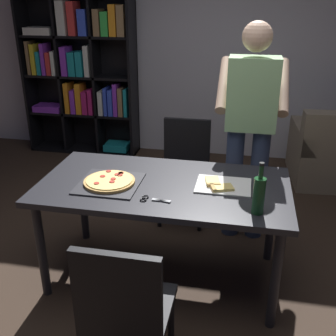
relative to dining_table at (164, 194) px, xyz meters
The scene contains 11 objects.
ground_plane 0.67m from the dining_table, ahead, with size 12.00×12.00×0.00m, color #38281E.
back_wall 2.70m from the dining_table, 90.00° to the left, with size 6.40×0.10×2.80m, color #BCB7C6.
dining_table is the anchor object (origin of this frame).
chair_near_camera 0.94m from the dining_table, 90.00° to the right, with size 0.42×0.42×0.90m.
chair_far_side 0.94m from the dining_table, 90.00° to the left, with size 0.42×0.42×0.90m.
bookshelf 2.85m from the dining_table, 122.91° to the left, with size 1.40×0.35×1.95m.
person_serving_pizza 0.95m from the dining_table, 52.33° to the left, with size 0.55×0.54×1.75m.
pepperoni_pizza_on_tray 0.37m from the dining_table, 167.62° to the right, with size 0.40×0.40×0.04m.
pizza_slices_on_towel 0.39m from the dining_table, ahead, with size 0.36×0.28×0.03m.
wine_bottle 0.70m from the dining_table, 24.32° to the right, with size 0.07×0.07×0.32m.
kitchen_scissors 0.26m from the dining_table, 97.59° to the right, with size 0.20×0.09×0.01m.
Camera 1 is at (0.51, -2.40, 1.93)m, focal length 43.31 mm.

